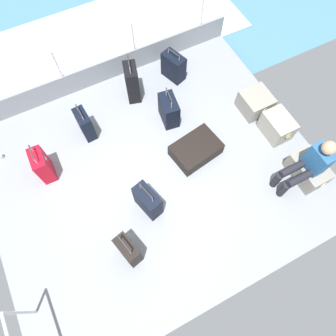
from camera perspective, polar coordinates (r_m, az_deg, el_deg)
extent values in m
cube|color=gray|center=(5.03, -2.62, -0.78)|extent=(4.40, 5.20, 0.06)
cube|color=gray|center=(6.01, -12.33, 17.33)|extent=(0.06, 5.20, 0.45)
cylinder|color=silver|center=(5.77, -19.43, 16.28)|extent=(0.04, 0.04, 1.00)
cylinder|color=silver|center=(5.94, -6.33, 21.67)|extent=(0.04, 0.04, 1.00)
cylinder|color=silver|center=(6.41, 6.20, 25.59)|extent=(0.04, 0.04, 1.00)
cylinder|color=silver|center=(5.47, -14.03, 22.72)|extent=(0.04, 4.16, 0.04)
cylinder|color=silver|center=(4.47, -25.90, -23.27)|extent=(0.04, 0.04, 0.95)
cube|color=white|center=(7.42, -15.79, 21.41)|extent=(2.40, 7.28, 0.01)
cube|color=gray|center=(5.70, 16.08, 11.70)|extent=(0.49, 0.49, 0.35)
torus|color=tan|center=(5.75, 14.83, 14.02)|extent=(0.02, 0.12, 0.12)
torus|color=tan|center=(5.55, 17.73, 10.15)|extent=(0.02, 0.12, 0.12)
cube|color=#9E9989|center=(5.51, 19.84, 7.44)|extent=(0.53, 0.39, 0.40)
torus|color=tan|center=(5.53, 18.49, 10.07)|extent=(0.02, 0.12, 0.12)
torus|color=tan|center=(5.37, 21.73, 5.62)|extent=(0.02, 0.12, 0.12)
cube|color=gray|center=(5.30, 24.83, -0.36)|extent=(0.62, 0.41, 0.36)
torus|color=tan|center=(5.30, 23.15, 2.75)|extent=(0.02, 0.12, 0.12)
torus|color=tan|center=(5.21, 27.14, -2.87)|extent=(0.02, 0.12, 0.12)
cube|color=#26598C|center=(4.93, 26.27, 1.41)|extent=(0.34, 0.20, 0.48)
sphere|color=tan|center=(4.65, 28.05, 3.36)|extent=(0.20, 0.20, 0.20)
cylinder|color=black|center=(4.92, 23.44, -1.86)|extent=(0.12, 0.40, 0.12)
cylinder|color=black|center=(5.01, 20.84, -3.83)|extent=(0.11, 0.11, 0.36)
cylinder|color=black|center=(4.95, 22.26, -0.17)|extent=(0.12, 0.40, 0.12)
cylinder|color=black|center=(5.04, 19.69, -2.16)|extent=(0.11, 0.11, 0.36)
cube|color=black|center=(4.39, -7.47, -15.07)|extent=(0.42, 0.28, 0.54)
cylinder|color=#A5A8AD|center=(4.05, -9.14, -12.91)|extent=(0.02, 0.02, 0.21)
cylinder|color=#A5A8AD|center=(4.00, -7.08, -15.43)|extent=(0.02, 0.02, 0.21)
cylinder|color=#2D2D2D|center=(3.92, -8.33, -13.88)|extent=(0.25, 0.08, 0.02)
cube|color=white|center=(4.29, -6.53, -13.98)|extent=(0.05, 0.02, 0.08)
cube|color=black|center=(5.29, 0.16, 10.79)|extent=(0.48, 0.32, 0.51)
cylinder|color=#A5A8AD|center=(5.10, -0.33, 14.15)|extent=(0.02, 0.02, 0.16)
cylinder|color=#A5A8AD|center=(4.95, 0.68, 11.85)|extent=(0.02, 0.02, 0.16)
cylinder|color=#2D2D2D|center=(4.96, 0.17, 13.61)|extent=(0.29, 0.06, 0.02)
cube|color=green|center=(5.18, 1.58, 12.26)|extent=(0.05, 0.01, 0.08)
cube|color=black|center=(5.30, -15.32, 7.93)|extent=(0.38, 0.21, 0.55)
cylinder|color=#A5A8AD|center=(5.10, -16.75, 10.84)|extent=(0.02, 0.02, 0.13)
cylinder|color=#A5A8AD|center=(4.96, -15.75, 9.10)|extent=(0.02, 0.02, 0.13)
cylinder|color=#2D2D2D|center=(4.98, -16.45, 10.40)|extent=(0.24, 0.03, 0.02)
cube|color=white|center=(5.21, -14.66, 9.14)|extent=(0.05, 0.01, 0.08)
cube|color=black|center=(4.53, -3.80, -6.22)|extent=(0.48, 0.32, 0.55)
cylinder|color=#A5A8AD|center=(4.24, -5.24, -3.44)|extent=(0.02, 0.02, 0.15)
cylinder|color=#A5A8AD|center=(4.16, -2.91, -5.98)|extent=(0.02, 0.02, 0.15)
cylinder|color=#2D2D2D|center=(4.13, -4.16, -4.33)|extent=(0.28, 0.09, 0.02)
cube|color=silver|center=(4.49, -2.72, -5.06)|extent=(0.05, 0.02, 0.08)
cube|color=#B70C1E|center=(5.12, -22.50, 0.47)|extent=(0.39, 0.21, 0.57)
cylinder|color=#A5A8AD|center=(4.88, -24.34, 3.39)|extent=(0.02, 0.02, 0.16)
cylinder|color=#A5A8AD|center=(4.75, -23.67, 1.21)|extent=(0.02, 0.02, 0.16)
cylinder|color=#2D2D2D|center=(4.75, -24.36, 2.74)|extent=(0.25, 0.02, 0.02)
cube|color=silver|center=(4.97, -22.01, 1.72)|extent=(0.05, 0.01, 0.08)
cube|color=black|center=(5.57, -6.78, 15.65)|extent=(0.43, 0.32, 0.70)
cylinder|color=#A5A8AD|center=(5.33, -7.50, 19.62)|extent=(0.02, 0.02, 0.18)
cylinder|color=#A5A8AD|center=(5.17, -7.14, 17.85)|extent=(0.02, 0.02, 0.18)
cylinder|color=#2D2D2D|center=(5.19, -7.44, 19.42)|extent=(0.24, 0.09, 0.02)
cube|color=green|center=(5.43, -5.76, 17.22)|extent=(0.05, 0.02, 0.08)
cube|color=black|center=(5.91, 1.04, 18.51)|extent=(0.49, 0.36, 0.51)
cylinder|color=#A5A8AD|center=(5.76, 0.08, 21.22)|extent=(0.02, 0.02, 0.09)
cylinder|color=#A5A8AD|center=(5.64, 2.12, 19.92)|extent=(0.02, 0.02, 0.09)
cylinder|color=#2D2D2D|center=(5.67, 1.10, 20.90)|extent=(0.27, 0.11, 0.02)
cube|color=green|center=(5.95, 1.91, 19.34)|extent=(0.05, 0.02, 0.08)
cube|color=black|center=(5.05, 5.25, 3.46)|extent=(0.65, 0.84, 0.26)
cube|color=silver|center=(5.19, 8.62, 5.76)|extent=(0.05, 0.01, 0.08)
cylinder|color=white|center=(5.78, -28.97, 1.87)|extent=(0.08, 0.08, 0.10)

